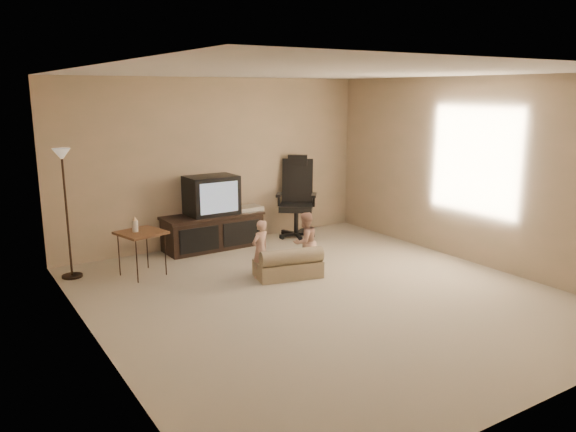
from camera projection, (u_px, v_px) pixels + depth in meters
name	position (u px, v px, depth m)	size (l,w,h in m)	color
floor	(321.00, 295.00, 6.48)	(5.50, 5.50, 0.00)	#B1A18C
room_shell	(323.00, 164.00, 6.15)	(5.50, 5.50, 5.50)	silver
tv_stand	(213.00, 218.00, 8.33)	(1.54, 0.59, 1.09)	black
office_chair	(297.00, 208.00, 9.02)	(0.84, 0.84, 1.30)	black
side_table	(140.00, 233.00, 7.06)	(0.63, 0.63, 0.78)	brown
floor_lamp	(64.00, 184.00, 6.85)	(0.25, 0.25, 1.63)	black
child_sofa	(289.00, 265.00, 7.06)	(0.89, 0.63, 0.40)	gray
toddler_left	(260.00, 249.00, 7.01)	(0.27, 0.20, 0.74)	tan
toddler_right	(305.00, 242.00, 7.28)	(0.38, 0.21, 0.78)	tan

